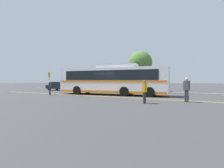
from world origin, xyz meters
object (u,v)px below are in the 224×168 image
at_px(pedestrian_1, 187,88).
at_px(pedestrian_2, 50,87).
at_px(pedestrian_0, 144,90).
at_px(tree_0, 140,63).
at_px(transit_bus, 112,80).
at_px(parked_car_0, 59,86).
at_px(parked_car_1, 87,86).
at_px(bus_stop_sign, 49,80).

xyz_separation_m(pedestrian_1, pedestrian_2, (-14.41, -0.34, -0.15)).
relative_size(pedestrian_0, tree_0, 0.27).
relative_size(transit_bus, tree_0, 2.07).
bearing_deg(parked_car_0, pedestrian_0, 61.07).
relative_size(parked_car_1, tree_0, 0.77).
relative_size(pedestrian_1, pedestrian_2, 1.14).
relative_size(parked_car_0, pedestrian_0, 2.68).
relative_size(pedestrian_1, bus_stop_sign, 0.69).
bearing_deg(pedestrian_0, tree_0, -152.56).
height_order(transit_bus, pedestrian_0, transit_bus).
height_order(parked_car_1, pedestrian_2, pedestrian_2).
distance_m(parked_car_1, pedestrian_1, 16.19).
xyz_separation_m(parked_car_0, bus_stop_sign, (4.29, -5.82, 0.98)).
distance_m(parked_car_1, tree_0, 8.95).
distance_m(parked_car_0, pedestrian_2, 9.41).
bearing_deg(tree_0, parked_car_1, -145.31).
distance_m(parked_car_0, bus_stop_sign, 7.30).
bearing_deg(parked_car_0, tree_0, 108.91).
height_order(transit_bus, parked_car_1, transit_bus).
height_order(pedestrian_1, pedestrian_2, pedestrian_1).
height_order(parked_car_1, pedestrian_0, pedestrian_0).
xyz_separation_m(parked_car_1, pedestrian_2, (0.20, -7.30, 0.17)).
bearing_deg(pedestrian_2, tree_0, 111.01).
height_order(pedestrian_1, bus_stop_sign, bus_stop_sign).
height_order(pedestrian_2, bus_stop_sign, bus_stop_sign).
height_order(parked_car_0, bus_stop_sign, bus_stop_sign).
distance_m(transit_bus, pedestrian_0, 7.88).
relative_size(parked_car_1, bus_stop_sign, 1.77).
bearing_deg(parked_car_1, tree_0, -56.10).
relative_size(parked_car_0, pedestrian_2, 2.75).
bearing_deg(pedestrian_1, parked_car_1, -0.86).
xyz_separation_m(parked_car_0, parked_car_1, (5.81, 0.05, 0.03)).
distance_m(pedestrian_1, tree_0, 14.43).
height_order(parked_car_0, tree_0, tree_0).
bearing_deg(pedestrian_1, transit_bus, 3.65).
xyz_separation_m(pedestrian_0, pedestrian_1, (2.55, 2.29, 0.12)).
relative_size(transit_bus, parked_car_0, 2.88).
bearing_deg(parked_car_0, bus_stop_sign, 34.67).
bearing_deg(parked_car_0, pedestrian_2, 38.00).
height_order(parked_car_0, parked_car_1, parked_car_1).
height_order(transit_bus, parked_car_0, transit_bus).
height_order(pedestrian_0, pedestrian_2, pedestrian_0).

